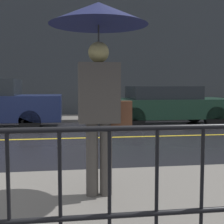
{
  "coord_description": "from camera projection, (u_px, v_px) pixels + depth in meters",
  "views": [
    {
      "loc": [
        0.8,
        -7.95,
        1.36
      ],
      "look_at": [
        1.71,
        -1.59,
        0.8
      ],
      "focal_mm": 50.0,
      "sensor_mm": 36.0,
      "label": 1
    }
  ],
  "objects": [
    {
      "name": "pedestrian",
      "position": [
        99.0,
        44.0,
        3.42
      ],
      "size": [
        1.09,
        1.09,
        2.16
      ],
      "rotation": [
        0.0,
        0.0,
        3.14
      ],
      "color": "#4C4742",
      "rests_on": "sidewalk_near"
    },
    {
      "name": "ground_plane",
      "position": [
        36.0,
        139.0,
        7.84
      ],
      "size": [
        80.0,
        80.0,
        0.0
      ],
      "primitive_type": "plane",
      "color": "black"
    },
    {
      "name": "sidewalk_far",
      "position": [
        47.0,
        119.0,
        12.17
      ],
      "size": [
        28.0,
        2.04,
        0.1
      ],
      "color": "slate",
      "rests_on": "ground_plane"
    },
    {
      "name": "lane_marking",
      "position": [
        36.0,
        139.0,
        7.84
      ],
      "size": [
        25.2,
        0.12,
        0.01
      ],
      "color": "gold",
      "rests_on": "ground_plane"
    },
    {
      "name": "building_storefront",
      "position": [
        47.0,
        39.0,
        13.05
      ],
      "size": [
        28.0,
        0.3,
        6.56
      ],
      "color": "#383D42",
      "rests_on": "ground_plane"
    },
    {
      "name": "car_dark_green",
      "position": [
        166.0,
        105.0,
        10.43
      ],
      "size": [
        4.21,
        1.9,
        1.32
      ],
      "color": "#193828",
      "rests_on": "ground_plane"
    }
  ]
}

